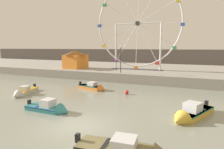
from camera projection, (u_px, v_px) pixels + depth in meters
ground_plane at (78, 125)px, 12.52m from camera, size 240.00×240.00×0.00m
quay_promenade at (154, 72)px, 34.93m from camera, size 110.00×19.49×1.32m
distant_town_skyline at (170, 57)px, 56.44m from camera, size 140.00×3.00×4.40m
motorboat_teal_painted at (51, 108)px, 15.18m from camera, size 4.06×1.25×1.37m
motorboat_mustard_yellow at (190, 114)px, 13.71m from camera, size 3.07×4.78×1.48m
motorboat_pale_grey at (24, 92)px, 20.71m from camera, size 2.28×4.39×1.17m
motorboat_orange_hull at (94, 87)px, 23.01m from camera, size 4.12×1.82×1.20m
ferris_wheel_white_frame at (138, 25)px, 31.35m from camera, size 14.41×1.20×14.58m
carnival_booth_orange_canopy at (76, 59)px, 34.18m from camera, size 3.71×4.05×3.14m
promenade_lamp_near at (121, 55)px, 27.96m from camera, size 0.32×0.32×3.96m
mooring_buoy_orange at (127, 92)px, 20.77m from camera, size 0.44×0.44×0.44m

